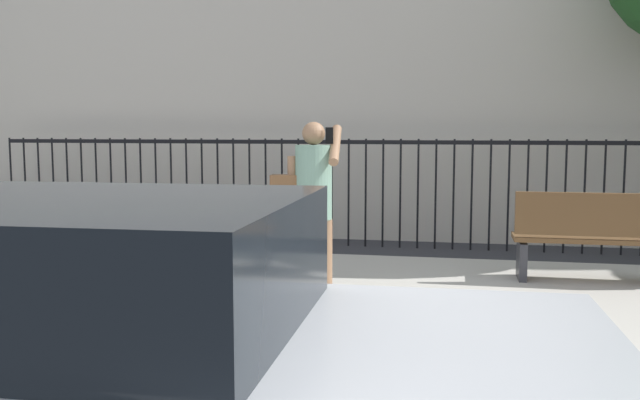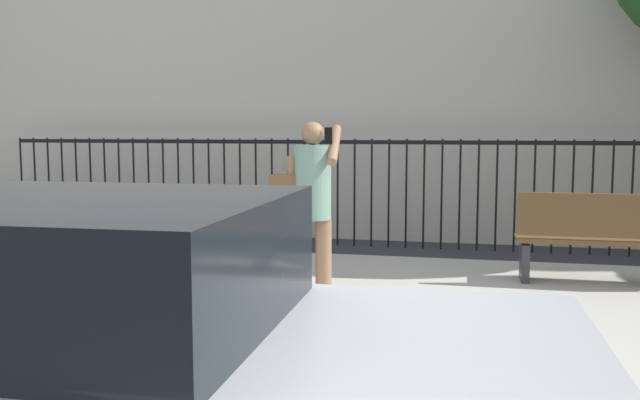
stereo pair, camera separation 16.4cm
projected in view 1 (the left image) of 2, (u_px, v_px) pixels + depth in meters
sidewalk at (328, 304)px, 6.50m from camera, size 28.00×4.40×0.15m
iron_fence at (374, 178)px, 10.02m from camera, size 12.03×0.04×1.60m
parked_hatchback at (100, 373)px, 2.89m from camera, size 4.24×1.93×1.45m
pedestrian_on_phone at (311, 197)px, 6.32m from camera, size 0.67×0.49×1.66m
street_bench at (594, 235)px, 7.00m from camera, size 1.60×0.45×0.95m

